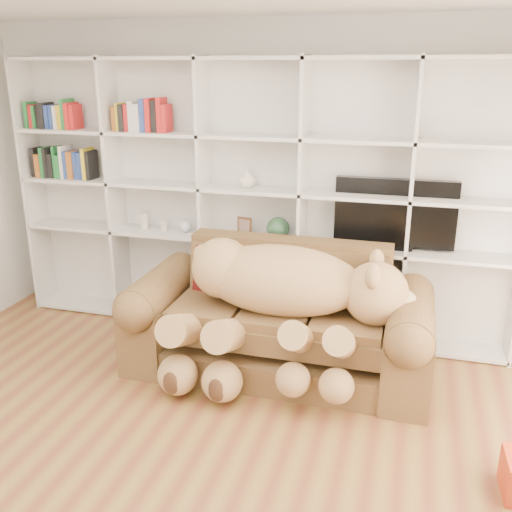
% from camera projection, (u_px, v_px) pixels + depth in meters
% --- Properties ---
extents(floor, '(5.00, 5.00, 0.00)m').
position_uv_depth(floor, '(140.00, 497.00, 3.22)').
color(floor, brown).
rests_on(floor, ground).
extents(wall_back, '(5.00, 0.02, 2.70)m').
position_uv_depth(wall_back, '(259.00, 180.00, 5.07)').
color(wall_back, silver).
rests_on(wall_back, floor).
extents(bookshelf, '(4.43, 0.35, 2.40)m').
position_uv_depth(bookshelf, '(228.00, 186.00, 5.02)').
color(bookshelf, silver).
rests_on(bookshelf, floor).
extents(sofa, '(2.32, 1.00, 0.98)m').
position_uv_depth(sofa, '(279.00, 325.00, 4.50)').
color(sofa, brown).
rests_on(sofa, floor).
extents(teddy_bear, '(1.80, 0.97, 1.04)m').
position_uv_depth(teddy_bear, '(279.00, 297.00, 4.21)').
color(teddy_bear, tan).
rests_on(teddy_bear, sofa).
extents(throw_pillow, '(0.44, 0.28, 0.43)m').
position_uv_depth(throw_pillow, '(220.00, 272.00, 4.69)').
color(throw_pillow, '#540E13').
rests_on(throw_pillow, sofa).
extents(tv, '(0.98, 0.18, 0.58)m').
position_uv_depth(tv, '(395.00, 214.00, 4.69)').
color(tv, black).
rests_on(tv, bookshelf).
extents(picture_frame, '(0.14, 0.06, 0.17)m').
position_uv_depth(picture_frame, '(245.00, 227.00, 5.04)').
color(picture_frame, brown).
rests_on(picture_frame, bookshelf).
extents(green_vase, '(0.20, 0.20, 0.20)m').
position_uv_depth(green_vase, '(278.00, 229.00, 4.95)').
color(green_vase, '#2C5637').
rests_on(green_vase, bookshelf).
extents(figurine_tall, '(0.10, 0.10, 0.16)m').
position_uv_depth(figurine_tall, '(144.00, 221.00, 5.29)').
color(figurine_tall, beige).
rests_on(figurine_tall, bookshelf).
extents(figurine_short, '(0.06, 0.06, 0.10)m').
position_uv_depth(figurine_short, '(164.00, 225.00, 5.25)').
color(figurine_short, beige).
rests_on(figurine_short, bookshelf).
extents(snow_globe, '(0.11, 0.11, 0.11)m').
position_uv_depth(snow_globe, '(185.00, 226.00, 5.19)').
color(snow_globe, silver).
rests_on(snow_globe, bookshelf).
extents(shelf_vase, '(0.19, 0.19, 0.17)m').
position_uv_depth(shelf_vase, '(246.00, 178.00, 4.89)').
color(shelf_vase, beige).
rests_on(shelf_vase, bookshelf).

